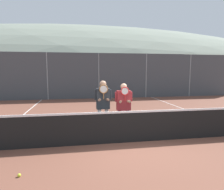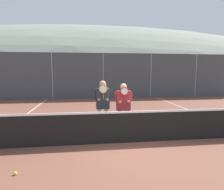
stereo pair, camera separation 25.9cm
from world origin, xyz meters
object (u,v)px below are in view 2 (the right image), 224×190
player_leftmost (103,103)px  car_left_of_center (92,84)px  car_center (146,83)px  car_far_left (32,84)px  car_right_of_center (197,84)px  player_center_left (123,104)px  tennis_ball_on_court (15,173)px

player_leftmost → car_left_of_center: player_leftmost is taller
car_center → car_far_left: bearing=-177.0°
car_left_of_center → car_center: 5.04m
car_far_left → car_right_of_center: size_ratio=1.06×
player_center_left → car_left_of_center: bearing=93.7°
car_right_of_center → player_center_left: bearing=-129.3°
car_left_of_center → tennis_ball_on_court: car_left_of_center is taller
car_center → tennis_ball_on_court: 15.57m
player_center_left → tennis_ball_on_court: (-2.68, -2.29, -0.98)m
player_leftmost → car_far_left: (-5.06, 10.96, -0.13)m
car_far_left → car_left_of_center: (5.00, 0.11, -0.03)m
car_left_of_center → car_right_of_center: bearing=-0.8°
player_center_left → tennis_ball_on_court: player_center_left is taller
player_leftmost → car_left_of_center: (-0.05, 11.06, -0.16)m
player_center_left → tennis_ball_on_court: size_ratio=25.08×
car_center → car_right_of_center: size_ratio=1.07×
player_leftmost → car_center: bearing=66.6°
car_center → car_right_of_center: (4.75, -0.55, -0.05)m
player_leftmost → car_right_of_center: (9.72, 10.93, -0.18)m
car_center → car_left_of_center: bearing=-175.3°
car_far_left → tennis_ball_on_court: size_ratio=64.87×
player_center_left → car_left_of_center: car_left_of_center is taller
player_center_left → car_center: size_ratio=0.38×
car_right_of_center → car_left_of_center: bearing=179.2°
player_leftmost → car_center: size_ratio=0.40×
car_left_of_center → car_right_of_center: (9.77, -0.14, -0.01)m
car_left_of_center → car_center: (5.02, 0.41, 0.03)m
player_center_left → car_far_left: car_far_left is taller
player_center_left → car_center: (4.30, 11.60, -0.07)m
car_left_of_center → car_right_of_center: 9.77m
car_center → car_right_of_center: 4.78m
player_center_left → car_right_of_center: bearing=50.7°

